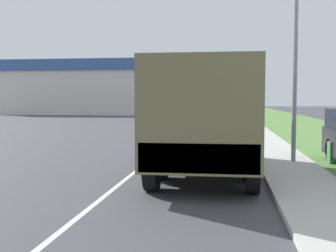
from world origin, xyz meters
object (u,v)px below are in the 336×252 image
Objects in this scene: car_nearest_ahead at (207,128)px; car_third_ahead at (220,111)px; lamp_post at (289,32)px; car_second_ahead at (215,115)px; military_truck at (206,115)px.

car_nearest_ahead is 1.14× the size of car_third_ahead.
car_nearest_ahead is 9.13m from lamp_post.
car_third_ahead is (0.27, 26.53, 0.12)m from car_nearest_ahead.
car_second_ahead is 0.61× the size of lamp_post.
lamp_post is (2.64, -34.41, 3.47)m from car_third_ahead.
military_truck reaches higher than car_third_ahead.
lamp_post reaches higher than car_second_ahead.
military_truck is at bearing -135.41° from lamp_post.
military_truck is 26.18m from car_second_ahead.
military_truck reaches higher than car_nearest_ahead.
car_third_ahead reaches higher than car_nearest_ahead.
car_second_ahead reaches higher than car_nearest_ahead.
car_nearest_ahead is at bearing 110.27° from lamp_post.
military_truck is 1.44× the size of car_nearest_ahead.
car_second_ahead is at bearing 89.93° from car_nearest_ahead.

